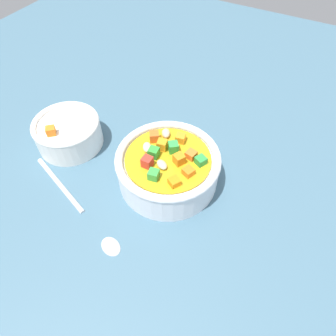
# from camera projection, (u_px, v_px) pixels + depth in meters

# --- Properties ---
(ground_plane) EXTENTS (1.40, 1.40, 0.02)m
(ground_plane) POSITION_uv_depth(u_px,v_px,m) (168.00, 183.00, 0.51)
(ground_plane) COLOR #42667A
(soup_bowl_main) EXTENTS (0.16, 0.16, 0.07)m
(soup_bowl_main) POSITION_uv_depth(u_px,v_px,m) (168.00, 167.00, 0.47)
(soup_bowl_main) COLOR white
(soup_bowl_main) RESTS_ON ground_plane
(spoon) EXTENTS (0.22, 0.09, 0.01)m
(spoon) POSITION_uv_depth(u_px,v_px,m) (80.00, 209.00, 0.46)
(spoon) COLOR silver
(spoon) RESTS_ON ground_plane
(side_bowl_small) EXTENTS (0.12, 0.12, 0.06)m
(side_bowl_small) POSITION_uv_depth(u_px,v_px,m) (68.00, 132.00, 0.53)
(side_bowl_small) COLOR white
(side_bowl_small) RESTS_ON ground_plane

